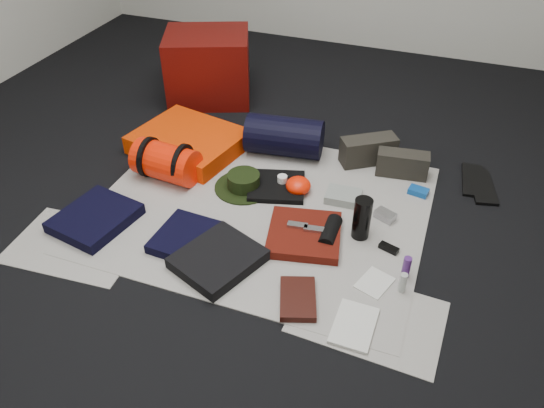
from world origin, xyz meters
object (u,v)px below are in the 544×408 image
(navy_duffel, at_px, (284,136))
(compact_camera, at_px, (385,215))
(water_bottle, at_px, (362,218))
(stuff_sack, at_px, (166,162))
(sleeping_pad, at_px, (189,142))
(paperback_book, at_px, (298,299))
(red_cabinet, at_px, (208,67))

(navy_duffel, distance_m, compact_camera, 0.76)
(water_bottle, height_order, compact_camera, water_bottle)
(stuff_sack, bearing_deg, sleeping_pad, 94.08)
(paperback_book, bearing_deg, sleeping_pad, 118.18)
(stuff_sack, bearing_deg, compact_camera, 2.81)
(stuff_sack, height_order, compact_camera, stuff_sack)
(sleeping_pad, relative_size, compact_camera, 5.87)
(red_cabinet, xyz_separation_m, compact_camera, (1.35, -0.88, -0.19))
(navy_duffel, xyz_separation_m, compact_camera, (0.65, -0.38, -0.09))
(compact_camera, distance_m, paperback_book, 0.69)
(compact_camera, bearing_deg, stuff_sack, -152.84)
(sleeping_pad, bearing_deg, stuff_sack, -85.92)
(sleeping_pad, height_order, compact_camera, sleeping_pad)
(water_bottle, xyz_separation_m, paperback_book, (-0.15, -0.48, -0.09))
(stuff_sack, height_order, navy_duffel, navy_duffel)
(navy_duffel, height_order, compact_camera, navy_duffel)
(stuff_sack, relative_size, navy_duffel, 0.79)
(compact_camera, bearing_deg, red_cabinet, 171.25)
(sleeping_pad, xyz_separation_m, compact_camera, (1.18, -0.24, -0.03))
(stuff_sack, distance_m, compact_camera, 1.16)
(sleeping_pad, bearing_deg, navy_duffel, 15.78)
(stuff_sack, xyz_separation_m, water_bottle, (1.07, -0.11, 0.00))
(paperback_book, bearing_deg, water_bottle, 54.34)
(red_cabinet, bearing_deg, navy_duffel, -57.18)
(red_cabinet, height_order, navy_duffel, red_cabinet)
(sleeping_pad, height_order, stuff_sack, stuff_sack)
(red_cabinet, bearing_deg, paperback_book, -75.65)
(sleeping_pad, distance_m, compact_camera, 1.20)
(red_cabinet, relative_size, sleeping_pad, 0.92)
(navy_duffel, bearing_deg, red_cabinet, 137.37)
(sleeping_pad, height_order, navy_duffel, navy_duffel)
(sleeping_pad, xyz_separation_m, paperback_book, (0.94, -0.88, -0.04))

